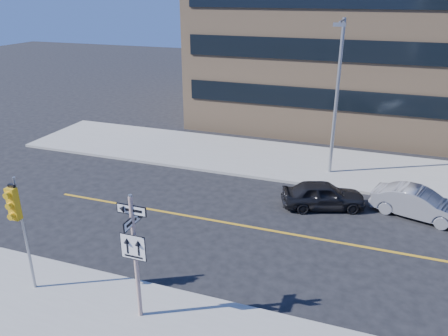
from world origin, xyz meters
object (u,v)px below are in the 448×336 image
at_px(traffic_signal, 16,213).
at_px(parked_car_a, 323,195).
at_px(sign_pole, 135,251).
at_px(streetlight_a, 337,89).
at_px(parked_car_b, 418,203).

height_order(traffic_signal, parked_car_a, traffic_signal).
distance_m(sign_pole, streetlight_a, 14.05).
height_order(sign_pole, parked_car_b, sign_pole).
bearing_deg(streetlight_a, parked_car_b, -38.40).
height_order(parked_car_a, streetlight_a, streetlight_a).
relative_size(parked_car_a, streetlight_a, 0.47).
bearing_deg(streetlight_a, sign_pole, -106.77).
relative_size(parked_car_b, streetlight_a, 0.49).
bearing_deg(sign_pole, parked_car_b, 50.19).
bearing_deg(parked_car_a, sign_pole, 136.45).
relative_size(sign_pole, streetlight_a, 0.51).
xyz_separation_m(sign_pole, parked_car_b, (8.25, 9.90, -1.79)).
bearing_deg(sign_pole, streetlight_a, 73.23).
distance_m(traffic_signal, streetlight_a, 15.72).
bearing_deg(traffic_signal, parked_car_b, 39.35).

